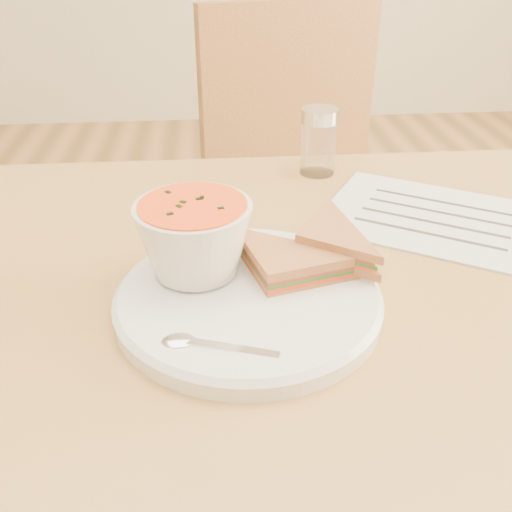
{
  "coord_description": "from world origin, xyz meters",
  "views": [
    {
      "loc": [
        -0.13,
        -0.57,
        1.1
      ],
      "look_at": [
        -0.09,
        -0.06,
        0.8
      ],
      "focal_mm": 40.0,
      "sensor_mm": 36.0,
      "label": 1
    }
  ],
  "objects_px": {
    "condiment_shaker": "(318,142)",
    "dining_table": "(311,469)",
    "plate": "(248,300)",
    "chair_far": "(323,239)",
    "soup_bowl": "(195,242)"
  },
  "relations": [
    {
      "from": "dining_table",
      "to": "plate",
      "type": "relative_size",
      "value": 3.57
    },
    {
      "from": "dining_table",
      "to": "condiment_shaker",
      "type": "relative_size",
      "value": 9.6
    },
    {
      "from": "plate",
      "to": "condiment_shaker",
      "type": "relative_size",
      "value": 2.69
    },
    {
      "from": "condiment_shaker",
      "to": "dining_table",
      "type": "bearing_deg",
      "value": -97.74
    },
    {
      "from": "chair_far",
      "to": "soup_bowl",
      "type": "relative_size",
      "value": 7.75
    },
    {
      "from": "dining_table",
      "to": "plate",
      "type": "distance_m",
      "value": 0.4
    },
    {
      "from": "dining_table",
      "to": "condiment_shaker",
      "type": "bearing_deg",
      "value": 82.26
    },
    {
      "from": "plate",
      "to": "dining_table",
      "type": "bearing_deg",
      "value": 40.26
    },
    {
      "from": "chair_far",
      "to": "condiment_shaker",
      "type": "xyz_separation_m",
      "value": [
        -0.08,
        -0.26,
        0.32
      ]
    },
    {
      "from": "chair_far",
      "to": "soup_bowl",
      "type": "distance_m",
      "value": 0.72
    },
    {
      "from": "soup_bowl",
      "to": "condiment_shaker",
      "type": "distance_m",
      "value": 0.37
    },
    {
      "from": "plate",
      "to": "condiment_shaker",
      "type": "bearing_deg",
      "value": 69.01
    },
    {
      "from": "plate",
      "to": "soup_bowl",
      "type": "xyz_separation_m",
      "value": [
        -0.05,
        0.04,
        0.05
      ]
    },
    {
      "from": "dining_table",
      "to": "chair_far",
      "type": "bearing_deg",
      "value": 78.0
    },
    {
      "from": "dining_table",
      "to": "plate",
      "type": "height_order",
      "value": "plate"
    }
  ]
}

